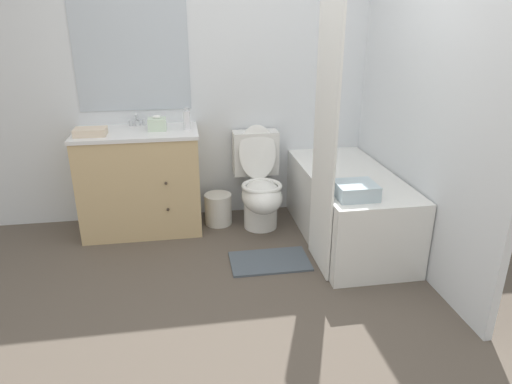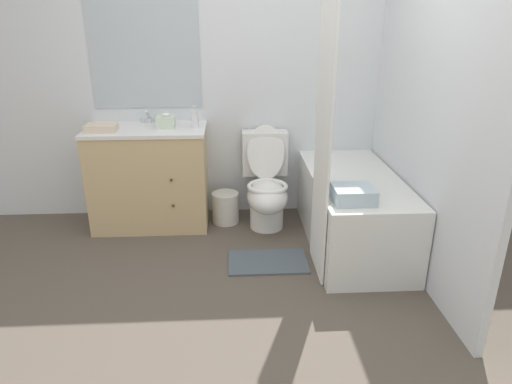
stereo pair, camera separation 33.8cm
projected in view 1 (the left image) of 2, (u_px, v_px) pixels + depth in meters
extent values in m
plane|color=brown|center=(255.00, 311.00, 2.89)|extent=(14.00, 14.00, 0.00)
cube|color=silver|center=(225.00, 77.00, 3.93)|extent=(8.00, 0.05, 2.50)
cube|color=#B2BCC6|center=(132.00, 53.00, 3.71)|extent=(0.92, 0.01, 0.93)
cube|color=silver|center=(408.00, 87.00, 3.36)|extent=(0.05, 2.60, 2.50)
cube|color=tan|center=(141.00, 183.00, 3.85)|extent=(0.97, 0.52, 0.84)
cube|color=white|center=(136.00, 133.00, 3.69)|extent=(0.99, 0.54, 0.03)
cylinder|color=white|center=(137.00, 137.00, 3.71)|extent=(0.32, 0.32, 0.10)
sphere|color=#382D23|center=(166.00, 183.00, 3.60)|extent=(0.02, 0.02, 0.02)
sphere|color=#382D23|center=(168.00, 210.00, 3.69)|extent=(0.02, 0.02, 0.02)
cylinder|color=silver|center=(138.00, 123.00, 3.86)|extent=(0.04, 0.04, 0.04)
cylinder|color=silver|center=(137.00, 117.00, 3.80)|extent=(0.02, 0.11, 0.09)
cylinder|color=silver|center=(131.00, 123.00, 3.86)|extent=(0.03, 0.03, 0.04)
cylinder|color=silver|center=(144.00, 123.00, 3.87)|extent=(0.03, 0.03, 0.04)
cylinder|color=white|center=(260.00, 215.00, 4.00)|extent=(0.29, 0.29, 0.22)
ellipsoid|color=white|center=(262.00, 196.00, 3.87)|extent=(0.34, 0.50, 0.26)
torus|color=white|center=(262.00, 186.00, 3.84)|extent=(0.35, 0.35, 0.04)
cube|color=white|center=(255.00, 152.00, 4.08)|extent=(0.40, 0.18, 0.39)
ellipsoid|color=white|center=(258.00, 152.00, 3.96)|extent=(0.33, 0.15, 0.47)
cube|color=white|center=(347.00, 206.00, 3.73)|extent=(0.67, 1.44, 0.58)
cube|color=#A8ADAE|center=(350.00, 174.00, 3.62)|extent=(0.55, 1.32, 0.01)
cube|color=white|center=(325.00, 137.00, 3.06)|extent=(0.01, 0.47, 1.96)
cylinder|color=silver|center=(218.00, 209.00, 4.05)|extent=(0.24, 0.24, 0.28)
cube|color=silver|center=(157.00, 124.00, 3.70)|extent=(0.14, 0.13, 0.10)
ellipsoid|color=white|center=(157.00, 117.00, 3.68)|extent=(0.06, 0.04, 0.03)
cylinder|color=silver|center=(187.00, 120.00, 3.71)|extent=(0.06, 0.06, 0.15)
cylinder|color=silver|center=(186.00, 109.00, 3.67)|extent=(0.03, 0.03, 0.03)
cube|color=beige|center=(90.00, 132.00, 3.54)|extent=(0.24, 0.16, 0.06)
cube|color=silver|center=(356.00, 190.00, 3.12)|extent=(0.27, 0.25, 0.10)
cube|color=#4C5660|center=(270.00, 261.00, 3.45)|extent=(0.59, 0.36, 0.02)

